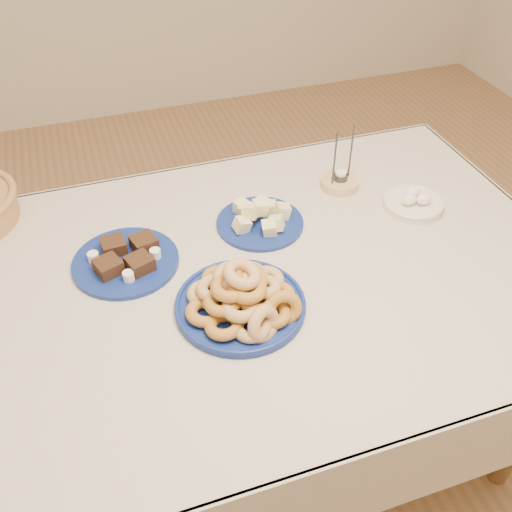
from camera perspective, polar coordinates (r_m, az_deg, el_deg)
The scene contains 7 objects.
ground at distance 2.05m, azimuth -0.47°, elevation -17.34°, with size 5.00×5.00×0.00m, color olive.
dining_table at distance 1.54m, azimuth -0.60°, elevation -4.64°, with size 1.71×1.11×0.75m.
donut_platter at distance 1.34m, azimuth -1.41°, elevation -4.21°, with size 0.40×0.40×0.14m.
melon_plate at distance 1.61m, azimuth 0.40°, elevation 3.71°, with size 0.32×0.32×0.08m.
brownie_plate at distance 1.52m, azimuth -12.87°, elevation -0.35°, with size 0.29×0.29×0.05m.
candle_holder at distance 1.78m, azimuth 8.39°, elevation 7.37°, with size 0.15×0.15×0.20m.
egg_bowl at distance 1.73m, azimuth 15.46°, elevation 5.15°, with size 0.18×0.18×0.06m.
Camera 1 is at (-0.33, -1.02, 1.74)m, focal length 40.00 mm.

